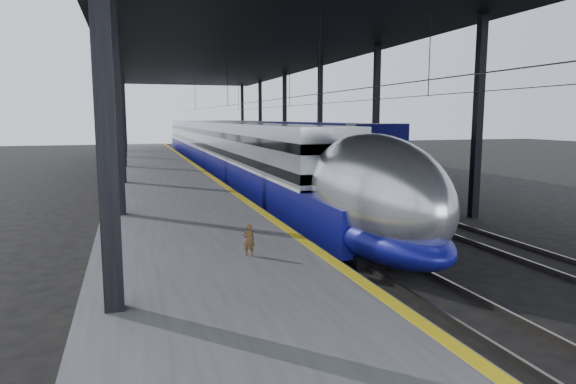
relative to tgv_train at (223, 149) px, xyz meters
name	(u,v)px	position (x,y,z in m)	size (l,w,h in m)	color
ground	(315,264)	(-2.00, -27.62, -1.97)	(160.00, 160.00, 0.00)	black
platform	(161,180)	(-5.50, -7.62, -1.47)	(6.00, 80.00, 1.00)	#4C4C4F
yellow_strip	(203,171)	(-2.70, -7.62, -0.96)	(0.30, 80.00, 0.01)	gold
rails	(277,182)	(2.50, -7.62, -1.89)	(6.52, 80.00, 0.16)	slate
canopy	(239,49)	(-0.10, -7.62, 7.15)	(18.00, 75.00, 9.47)	black
tgv_train	(223,149)	(0.00, 0.00, 0.00)	(2.93, 65.20, 4.20)	silver
second_train	(256,142)	(5.00, 8.75, 0.19)	(3.09, 56.05, 4.26)	navy
child	(249,240)	(-4.57, -29.68, -0.55)	(0.30, 0.20, 0.83)	#52361B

